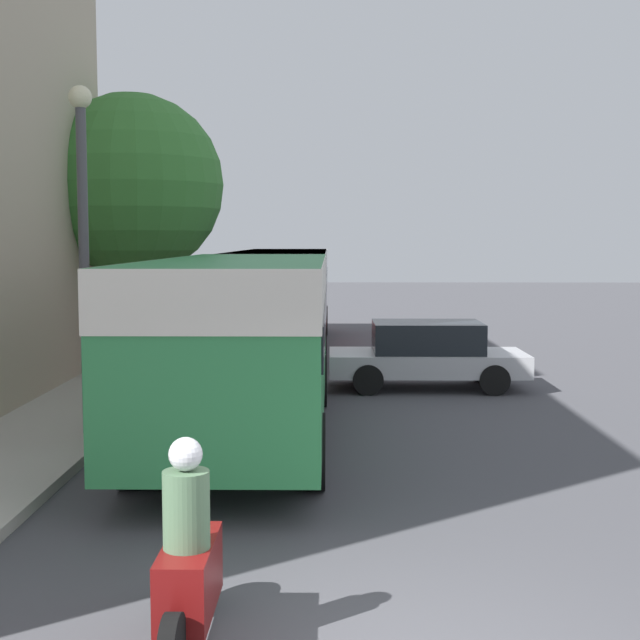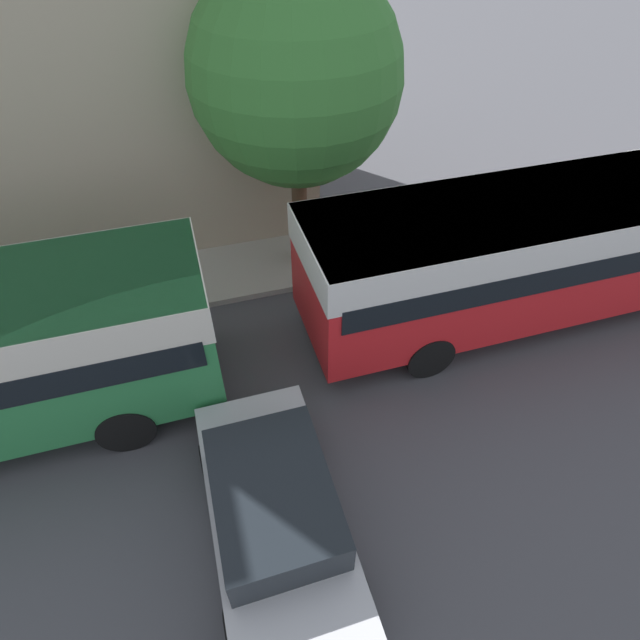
% 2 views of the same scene
% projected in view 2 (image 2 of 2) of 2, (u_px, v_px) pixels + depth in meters
% --- Properties ---
extents(bus_following, '(2.67, 11.27, 2.87)m').
position_uv_depth(bus_following, '(564.00, 236.00, 10.47)').
color(bus_following, red).
rests_on(bus_following, ground_plane).
extents(car_crossing, '(4.21, 1.93, 1.44)m').
position_uv_depth(car_crossing, '(275.00, 508.00, 7.28)').
color(car_crossing, '#B7B7BC').
rests_on(car_crossing, ground_plane).
extents(street_tree, '(4.34, 4.34, 6.52)m').
position_uv_depth(street_tree, '(296.00, 77.00, 9.95)').
color(street_tree, brown).
rests_on(street_tree, sidewalk).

